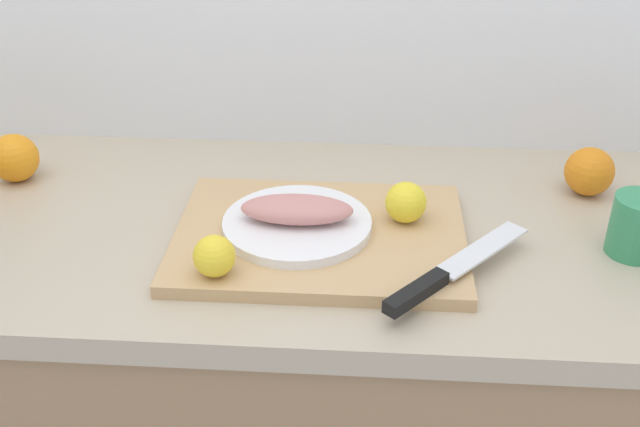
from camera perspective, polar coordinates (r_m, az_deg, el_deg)
The scene contains 10 objects.
kitchen_counter at distance 1.48m, azimuth -7.57°, elevation -15.56°, with size 2.00×0.60×0.90m.
cutting_board at distance 1.13m, azimuth -0.00°, elevation -1.76°, with size 0.43×0.32×0.02m, color tan.
white_plate at distance 1.13m, azimuth -1.73°, elevation -0.81°, with size 0.22×0.22×0.01m, color white.
fish_fillet at distance 1.11m, azimuth -1.75°, elevation 0.32°, with size 0.17×0.07×0.04m, color tan.
chef_knife at distance 1.02m, azimuth 9.14°, elevation -4.64°, with size 0.21×0.24×0.02m.
lemon_0 at distance 1.02m, azimuth -7.95°, elevation -3.19°, with size 0.06×0.06×0.06m, color yellow.
lemon_1 at distance 1.14m, azimuth 6.46°, elevation 0.84°, with size 0.06×0.06×0.06m, color yellow.
coffee_mug_0 at distance 1.18m, azimuth 22.91°, elevation -0.86°, with size 0.12×0.08×0.09m.
orange_0 at distance 1.40m, azimuth -21.99°, elevation 3.89°, with size 0.08×0.08×0.08m, color orange.
orange_2 at distance 1.33m, azimuth 19.58°, elevation 3.00°, with size 0.08×0.08×0.08m, color orange.
Camera 1 is at (0.26, -1.01, 1.50)m, focal length 42.58 mm.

